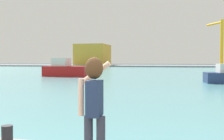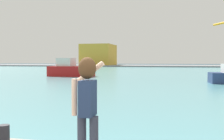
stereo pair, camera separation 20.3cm
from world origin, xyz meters
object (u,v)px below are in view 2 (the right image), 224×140
(harbor_bollard, at_px, (4,135))
(warehouse_left, at_px, (99,55))
(person_photographer, at_px, (87,100))
(boat_moored, at_px, (70,70))

(harbor_bollard, distance_m, warehouse_left, 95.22)
(person_photographer, distance_m, warehouse_left, 96.38)
(warehouse_left, bearing_deg, harbor_bollard, -74.37)
(harbor_bollard, height_order, boat_moored, boat_moored)
(person_photographer, bearing_deg, harbor_bollard, 71.14)
(person_photographer, bearing_deg, boat_moored, 22.82)
(person_photographer, xyz_separation_m, warehouse_left, (-27.61, 92.30, 2.58))
(person_photographer, height_order, warehouse_left, warehouse_left)
(boat_moored, height_order, warehouse_left, warehouse_left)
(warehouse_left, bearing_deg, person_photographer, -73.35)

